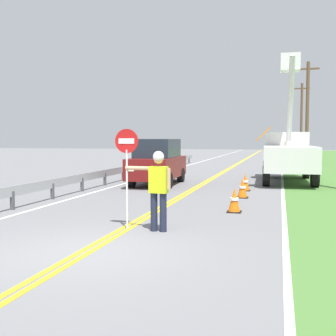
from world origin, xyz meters
TOP-DOWN VIEW (x-y plane):
  - ground_plane at (0.00, 0.00)m, footprint 160.00×160.00m
  - centerline_yellow_left at (-0.09, 20.00)m, footprint 0.11×110.00m
  - centerline_yellow_right at (0.09, 20.00)m, footprint 0.11×110.00m
  - edge_line_right at (3.60, 20.00)m, footprint 0.12×110.00m
  - edge_line_left at (-3.60, 20.00)m, footprint 0.12×110.00m
  - flagger_worker at (0.81, 2.07)m, footprint 1.09×0.27m
  - stop_sign_paddle at (0.04, 2.12)m, footprint 0.56×0.04m
  - utility_bucket_truck at (3.84, 14.72)m, footprint 2.67×6.87m
  - oncoming_suv_nearest at (-1.99, 11.61)m, footprint 2.06×4.67m
  - utility_pole_mid at (5.64, 30.86)m, footprint 1.80×0.28m
  - utility_pole_far at (5.83, 45.18)m, footprint 1.80×0.28m
  - traffic_cone_lead at (2.22, 5.03)m, footprint 0.40×0.40m
  - traffic_cone_mid at (2.19, 8.11)m, footprint 0.40×0.40m
  - traffic_cone_tail at (2.12, 10.25)m, footprint 0.40×0.40m
  - guardrail_left_shoulder at (-4.20, 14.07)m, footprint 0.10×32.00m

SIDE VIEW (x-z plane):
  - ground_plane at x=0.00m, z-range 0.00..0.00m
  - centerline_yellow_left at x=-0.09m, z-range 0.00..0.01m
  - centerline_yellow_right at x=0.09m, z-range 0.00..0.01m
  - edge_line_right at x=3.60m, z-range 0.00..0.01m
  - edge_line_left at x=-3.60m, z-range 0.00..0.01m
  - traffic_cone_lead at x=2.22m, z-range -0.01..0.69m
  - traffic_cone_mid at x=2.19m, z-range -0.01..0.69m
  - traffic_cone_tail at x=2.12m, z-range -0.01..0.69m
  - guardrail_left_shoulder at x=-4.20m, z-range 0.16..0.87m
  - flagger_worker at x=0.81m, z-range 0.13..1.96m
  - oncoming_suv_nearest at x=-1.99m, z-range 0.01..2.11m
  - utility_bucket_truck at x=3.84m, z-range -1.64..4.51m
  - stop_sign_paddle at x=0.04m, z-range 0.54..2.87m
  - utility_pole_mid at x=5.64m, z-range 0.18..8.80m
  - utility_pole_far at x=5.83m, z-range 0.18..8.80m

